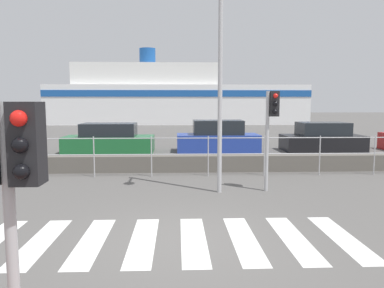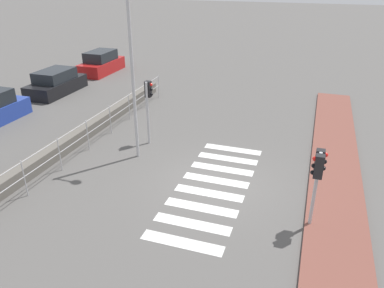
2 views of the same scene
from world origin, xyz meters
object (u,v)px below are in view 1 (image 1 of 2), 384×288
(streetlamp, at_px, (221,37))
(parked_car_green, at_px, (109,140))
(traffic_light_near, at_px, (7,166))
(traffic_light_far, at_px, (271,118))
(parked_car_blue, at_px, (218,138))
(ferry_boat, at_px, (172,99))
(parked_car_black, at_px, (322,139))

(streetlamp, bearing_deg, parked_car_green, 117.33)
(traffic_light_near, height_order, streetlamp, streetlamp)
(traffic_light_far, xyz_separation_m, parked_car_blue, (-0.54, 8.43, -1.36))
(ferry_boat, xyz_separation_m, parked_car_black, (7.92, -24.67, -2.21))
(traffic_light_near, distance_m, traffic_light_far, 8.01)
(ferry_boat, height_order, parked_car_black, ferry_boat)
(parked_car_green, bearing_deg, parked_car_blue, 0.00)
(traffic_light_far, distance_m, parked_car_blue, 8.56)
(traffic_light_far, distance_m, parked_car_black, 9.79)
(streetlamp, relative_size, parked_car_black, 1.68)
(parked_car_green, bearing_deg, streetlamp, -62.67)
(ferry_boat, bearing_deg, traffic_light_near, -91.14)
(ferry_boat, bearing_deg, parked_car_black, -72.20)
(traffic_light_far, relative_size, parked_car_green, 0.63)
(traffic_light_far, relative_size, parked_car_blue, 0.68)
(traffic_light_far, relative_size, parked_car_black, 0.69)
(parked_car_black, bearing_deg, parked_car_green, -180.00)
(parked_car_black, bearing_deg, ferry_boat, 107.80)
(parked_car_blue, bearing_deg, parked_car_black, 0.00)
(parked_car_blue, bearing_deg, traffic_light_far, -86.34)
(parked_car_green, height_order, parked_car_blue, parked_car_blue)
(streetlamp, xyz_separation_m, parked_car_black, (6.18, 8.71, -3.48))
(ferry_boat, bearing_deg, parked_car_green, -96.37)
(traffic_light_near, distance_m, parked_car_blue, 15.82)
(traffic_light_near, relative_size, traffic_light_far, 0.89)
(streetlamp, bearing_deg, parked_car_blue, 84.24)
(ferry_boat, bearing_deg, parked_car_blue, -83.93)
(traffic_light_near, distance_m, ferry_boat, 40.09)
(parked_car_blue, bearing_deg, ferry_boat, 96.07)
(parked_car_green, bearing_deg, parked_car_black, 0.00)
(traffic_light_far, relative_size, ferry_boat, 0.10)
(parked_car_black, bearing_deg, parked_car_blue, 180.00)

